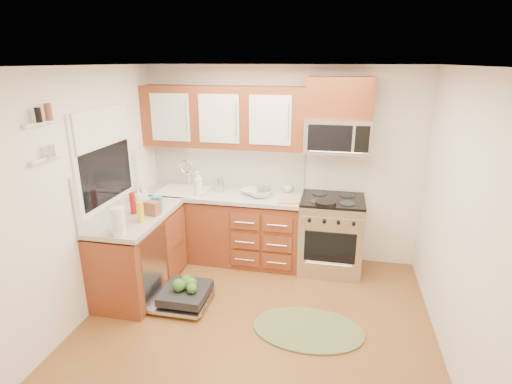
% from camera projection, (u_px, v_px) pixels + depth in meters
% --- Properties ---
extents(floor, '(3.50, 3.50, 0.00)m').
position_uv_depth(floor, '(254.00, 331.00, 3.94)').
color(floor, brown).
rests_on(floor, ground).
extents(ceiling, '(3.50, 3.50, 0.00)m').
position_uv_depth(ceiling, '(253.00, 66.00, 3.15)').
color(ceiling, white).
rests_on(ceiling, ground).
extents(wall_back, '(3.50, 0.04, 2.50)m').
position_uv_depth(wall_back, '(282.00, 165.00, 5.17)').
color(wall_back, white).
rests_on(wall_back, ground).
extents(wall_front, '(3.50, 0.04, 2.50)m').
position_uv_depth(wall_front, '(176.00, 343.00, 1.92)').
color(wall_front, white).
rests_on(wall_front, ground).
extents(wall_left, '(0.04, 3.50, 2.50)m').
position_uv_depth(wall_left, '(78.00, 200.00, 3.89)').
color(wall_left, white).
rests_on(wall_left, ground).
extents(wall_right, '(0.04, 3.50, 2.50)m').
position_uv_depth(wall_right, '(466.00, 230.00, 3.20)').
color(wall_right, white).
rests_on(wall_right, ground).
extents(base_cabinet_back, '(2.05, 0.60, 0.85)m').
position_uv_depth(base_cabinet_back, '(223.00, 228.00, 5.29)').
color(base_cabinet_back, '#612515').
rests_on(base_cabinet_back, ground).
extents(base_cabinet_left, '(0.60, 1.25, 0.85)m').
position_uv_depth(base_cabinet_left, '(140.00, 254.00, 4.58)').
color(base_cabinet_left, '#612515').
rests_on(base_cabinet_left, ground).
extents(countertop_back, '(2.07, 0.64, 0.05)m').
position_uv_depth(countertop_back, '(222.00, 195.00, 5.14)').
color(countertop_back, beige).
rests_on(countertop_back, base_cabinet_back).
extents(countertop_left, '(0.64, 1.27, 0.05)m').
position_uv_depth(countertop_left, '(137.00, 216.00, 4.42)').
color(countertop_left, beige).
rests_on(countertop_left, base_cabinet_left).
extents(backsplash_back, '(2.05, 0.02, 0.57)m').
position_uv_depth(backsplash_back, '(228.00, 166.00, 5.31)').
color(backsplash_back, beige).
rests_on(backsplash_back, ground).
extents(backsplash_left, '(0.02, 1.25, 0.57)m').
position_uv_depth(backsplash_left, '(109.00, 188.00, 4.38)').
color(backsplash_left, beige).
rests_on(backsplash_left, ground).
extents(upper_cabinets, '(2.05, 0.35, 0.75)m').
position_uv_depth(upper_cabinets, '(223.00, 117.00, 4.96)').
color(upper_cabinets, '#612515').
rests_on(upper_cabinets, ground).
extents(cabinet_over_mw, '(0.76, 0.35, 0.47)m').
position_uv_depth(cabinet_over_mw, '(340.00, 98.00, 4.60)').
color(cabinet_over_mw, '#612515').
rests_on(cabinet_over_mw, ground).
extents(range, '(0.76, 0.64, 0.95)m').
position_uv_depth(range, '(331.00, 234.00, 4.98)').
color(range, silver).
rests_on(range, ground).
extents(microwave, '(0.76, 0.38, 0.40)m').
position_uv_depth(microwave, '(337.00, 135.00, 4.71)').
color(microwave, silver).
rests_on(microwave, ground).
extents(sink, '(0.62, 0.50, 0.26)m').
position_uv_depth(sink, '(184.00, 200.00, 5.25)').
color(sink, white).
rests_on(sink, ground).
extents(dishwasher, '(0.70, 0.60, 0.20)m').
position_uv_depth(dishwasher, '(182.00, 296.00, 4.35)').
color(dishwasher, silver).
rests_on(dishwasher, ground).
extents(window, '(0.03, 1.05, 1.05)m').
position_uv_depth(window, '(104.00, 158.00, 4.26)').
color(window, white).
rests_on(window, ground).
extents(window_blind, '(0.02, 0.96, 0.40)m').
position_uv_depth(window_blind, '(103.00, 127.00, 4.15)').
color(window_blind, white).
rests_on(window_blind, ground).
extents(shelf_upper, '(0.04, 0.40, 0.03)m').
position_uv_depth(shelf_upper, '(42.00, 123.00, 3.31)').
color(shelf_upper, white).
rests_on(shelf_upper, ground).
extents(shelf_lower, '(0.04, 0.40, 0.03)m').
position_uv_depth(shelf_lower, '(48.00, 158.00, 3.40)').
color(shelf_lower, white).
rests_on(shelf_lower, ground).
extents(rug, '(1.27, 1.01, 0.02)m').
position_uv_depth(rug, '(308.00, 329.00, 3.95)').
color(rug, olive).
rests_on(rug, ground).
extents(skillet, '(0.32, 0.32, 0.04)m').
position_uv_depth(skillet, '(325.00, 203.00, 4.61)').
color(skillet, black).
rests_on(skillet, range).
extents(stock_pot, '(0.22, 0.22, 0.11)m').
position_uv_depth(stock_pot, '(264.00, 192.00, 4.97)').
color(stock_pot, silver).
rests_on(stock_pot, countertop_back).
extents(cutting_board, '(0.31, 0.23, 0.02)m').
position_uv_depth(cutting_board, '(290.00, 201.00, 4.79)').
color(cutting_board, tan).
rests_on(cutting_board, countertop_back).
extents(canister, '(0.12, 0.12, 0.17)m').
position_uv_depth(canister, '(220.00, 185.00, 5.14)').
color(canister, silver).
rests_on(canister, countertop_back).
extents(paper_towel_roll, '(0.16, 0.16, 0.28)m').
position_uv_depth(paper_towel_roll, '(119.00, 221.00, 3.84)').
color(paper_towel_roll, white).
rests_on(paper_towel_roll, countertop_left).
extents(mustard_bottle, '(0.07, 0.07, 0.23)m').
position_uv_depth(mustard_bottle, '(140.00, 212.00, 4.17)').
color(mustard_bottle, gold).
rests_on(mustard_bottle, countertop_left).
extents(red_bottle, '(0.08, 0.08, 0.24)m').
position_uv_depth(red_bottle, '(133.00, 203.00, 4.40)').
color(red_bottle, '#A30D13').
rests_on(red_bottle, countertop_left).
extents(wooden_box, '(0.17, 0.14, 0.15)m').
position_uv_depth(wooden_box, '(152.00, 208.00, 4.37)').
color(wooden_box, brown).
rests_on(wooden_box, countertop_left).
extents(blue_carton, '(0.11, 0.07, 0.17)m').
position_uv_depth(blue_carton, '(157.00, 204.00, 4.47)').
color(blue_carton, '#298BC3').
rests_on(blue_carton, countertop_left).
extents(bowl_a, '(0.32, 0.32, 0.06)m').
position_uv_depth(bowl_a, '(251.00, 192.00, 5.07)').
color(bowl_a, '#999999').
rests_on(bowl_a, countertop_back).
extents(bowl_b, '(0.32, 0.32, 0.09)m').
position_uv_depth(bowl_b, '(260.00, 193.00, 4.97)').
color(bowl_b, '#999999').
rests_on(bowl_b, countertop_back).
extents(cup, '(0.16, 0.16, 0.10)m').
position_uv_depth(cup, '(288.00, 188.00, 5.15)').
color(cup, '#999999').
rests_on(cup, countertop_back).
extents(soap_bottle_a, '(0.13, 0.13, 0.31)m').
position_uv_depth(soap_bottle_a, '(198.00, 184.00, 4.98)').
color(soap_bottle_a, '#999999').
rests_on(soap_bottle_a, countertop_back).
extents(soap_bottle_b, '(0.11, 0.11, 0.21)m').
position_uv_depth(soap_bottle_b, '(142.00, 191.00, 4.87)').
color(soap_bottle_b, '#999999').
rests_on(soap_bottle_b, countertop_left).
extents(soap_bottle_c, '(0.13, 0.13, 0.16)m').
position_uv_depth(soap_bottle_c, '(138.00, 195.00, 4.78)').
color(soap_bottle_c, '#999999').
rests_on(soap_bottle_c, countertop_left).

